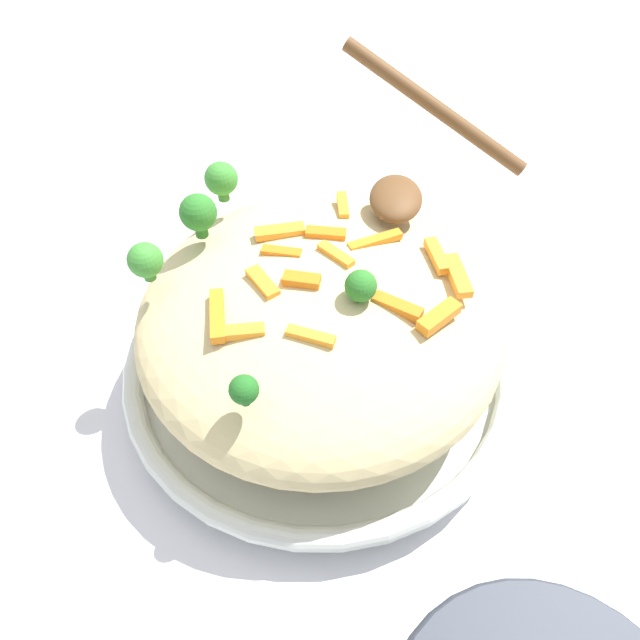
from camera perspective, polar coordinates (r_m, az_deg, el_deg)
ground_plane at (r=0.51m, az=0.00°, el=-5.59°), size 2.40×2.40×0.00m
serving_bowl at (r=0.49m, az=0.00°, el=-4.23°), size 0.31×0.31×0.04m
pasta_mound at (r=0.45m, az=0.00°, el=0.30°), size 0.27×0.27×0.09m
carrot_piece_0 at (r=0.43m, az=12.78°, el=4.09°), size 0.04×0.02×0.01m
carrot_piece_1 at (r=0.40m, az=-9.61°, el=0.42°), size 0.04×0.02×0.01m
carrot_piece_2 at (r=0.38m, az=-0.35°, el=-1.66°), size 0.01×0.03×0.01m
carrot_piece_3 at (r=0.39m, az=-7.11°, el=-1.09°), size 0.01×0.03×0.01m
carrot_piece_4 at (r=0.41m, az=-5.40°, el=3.50°), size 0.03×0.03×0.01m
carrot_piece_5 at (r=0.42m, az=1.50°, el=6.12°), size 0.02×0.03×0.01m
carrot_piece_6 at (r=0.44m, az=10.92°, el=5.95°), size 0.03×0.02×0.01m
carrot_piece_7 at (r=0.48m, az=2.15°, el=10.68°), size 0.03×0.01×0.01m
carrot_piece_8 at (r=0.44m, az=0.89°, el=8.11°), size 0.01×0.03×0.01m
carrot_piece_9 at (r=0.44m, az=5.18°, el=7.39°), size 0.03×0.04×0.01m
carrot_piece_10 at (r=0.40m, az=11.10°, el=0.31°), size 0.03×0.03×0.01m
carrot_piece_11 at (r=0.45m, az=-3.79°, el=8.28°), size 0.02×0.04×0.01m
carrot_piece_12 at (r=0.40m, az=7.27°, el=1.27°), size 0.02×0.03×0.01m
carrot_piece_13 at (r=0.43m, az=-3.63°, el=6.33°), size 0.01×0.03×0.01m
carrot_piece_14 at (r=0.40m, az=-1.73°, el=3.69°), size 0.01×0.03×0.01m
broccoli_floret_0 at (r=0.43m, az=-16.06°, el=5.38°), size 0.02×0.02×0.03m
broccoli_floret_1 at (r=0.39m, az=3.85°, el=3.18°), size 0.02×0.02×0.02m
broccoli_floret_2 at (r=0.48m, az=-9.24°, el=12.90°), size 0.03×0.03×0.03m
broccoli_floret_3 at (r=0.35m, az=-7.14°, el=-6.53°), size 0.02×0.02×0.02m
broccoli_floret_4 at (r=0.45m, az=-11.35°, el=9.79°), size 0.03×0.03×0.03m
serving_spoon at (r=0.49m, az=8.54°, el=14.38°), size 0.13×0.16×0.09m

